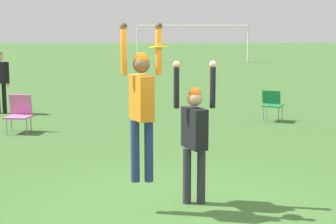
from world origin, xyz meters
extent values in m
plane|color=#3D662D|center=(0.00, 0.00, 0.00)|extent=(120.00, 120.00, 0.00)
cylinder|color=navy|center=(-0.57, -0.03, 0.84)|extent=(0.12, 0.12, 0.85)
cylinder|color=navy|center=(-0.39, -0.03, 0.84)|extent=(0.12, 0.12, 0.85)
cube|color=orange|center=(-0.48, -0.03, 1.57)|extent=(0.35, 0.46, 0.60)
sphere|color=brown|center=(-0.48, -0.03, 2.01)|extent=(0.23, 0.23, 0.23)
sphere|color=orange|center=(-0.48, -0.03, 2.07)|extent=(0.20, 0.20, 0.20)
cylinder|color=orange|center=(-0.71, -0.03, 2.19)|extent=(0.08, 0.08, 0.64)
sphere|color=brown|center=(-0.71, -0.03, 2.50)|extent=(0.10, 0.10, 0.10)
cylinder|color=orange|center=(-0.25, -0.03, 2.19)|extent=(0.08, 0.08, 0.64)
sphere|color=brown|center=(-0.25, -0.03, 2.50)|extent=(0.10, 0.10, 0.10)
cylinder|color=#2D2D38|center=(0.15, 0.29, 0.40)|extent=(0.12, 0.12, 0.81)
cylinder|color=#2D2D38|center=(0.36, 0.29, 0.40)|extent=(0.12, 0.12, 0.81)
cube|color=black|center=(0.25, 0.29, 1.09)|extent=(0.36, 0.49, 0.57)
sphere|color=tan|center=(0.25, 0.29, 1.51)|extent=(0.22, 0.22, 0.22)
sphere|color=orange|center=(0.25, 0.29, 1.57)|extent=(0.19, 0.19, 0.19)
cylinder|color=black|center=(0.00, 0.29, 1.68)|extent=(0.08, 0.08, 0.60)
sphere|color=tan|center=(0.00, 0.29, 1.98)|extent=(0.10, 0.10, 0.10)
cylinder|color=black|center=(0.50, 0.29, 1.68)|extent=(0.08, 0.08, 0.60)
sphere|color=tan|center=(0.50, 0.29, 1.98)|extent=(0.10, 0.10, 0.10)
cylinder|color=yellow|center=(-0.24, 0.03, 2.23)|extent=(0.26, 0.26, 0.04)
cylinder|color=gray|center=(2.61, 6.67, 0.21)|extent=(0.02, 0.02, 0.43)
cylinder|color=gray|center=(3.01, 6.67, 0.21)|extent=(0.02, 0.02, 0.43)
cylinder|color=gray|center=(2.61, 7.07, 0.21)|extent=(0.02, 0.02, 0.43)
cylinder|color=gray|center=(3.01, 7.07, 0.21)|extent=(0.02, 0.02, 0.43)
cube|color=#1E753D|center=(2.81, 6.87, 0.41)|extent=(0.63, 0.63, 0.04)
cube|color=#1E753D|center=(2.81, 7.09, 0.61)|extent=(0.47, 0.30, 0.35)
cylinder|color=gray|center=(-3.66, 5.31, 0.20)|extent=(0.02, 0.02, 0.40)
cylinder|color=gray|center=(-3.20, 5.31, 0.20)|extent=(0.02, 0.02, 0.40)
cylinder|color=gray|center=(-3.66, 5.77, 0.20)|extent=(0.02, 0.02, 0.40)
cylinder|color=gray|center=(-3.20, 5.77, 0.20)|extent=(0.02, 0.02, 0.40)
cube|color=#C666A3|center=(-3.43, 5.54, 0.38)|extent=(0.64, 0.64, 0.04)
cube|color=#C666A3|center=(-3.43, 5.79, 0.64)|extent=(0.55, 0.23, 0.48)
cylinder|color=black|center=(-4.48, 8.38, 0.42)|extent=(0.12, 0.12, 0.85)
cube|color=black|center=(-4.57, 8.38, 1.15)|extent=(0.44, 0.36, 0.60)
cylinder|color=black|center=(-4.35, 8.38, 1.13)|extent=(0.08, 0.08, 0.64)
sphere|color=beige|center=(-4.35, 8.38, 0.81)|extent=(0.10, 0.10, 0.10)
cylinder|color=white|center=(-1.16, 28.15, 1.15)|extent=(0.10, 0.10, 2.30)
cylinder|color=white|center=(5.84, 28.15, 1.15)|extent=(0.10, 0.10, 2.30)
cylinder|color=white|center=(2.34, 28.15, 2.30)|extent=(7.00, 0.10, 0.10)
camera|label=1|loc=(-0.36, -7.41, 2.57)|focal=60.00mm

